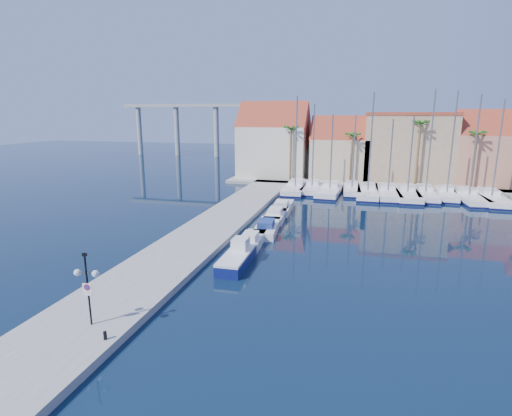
{
  "coord_description": "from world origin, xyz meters",
  "views": [
    {
      "loc": [
        5.49,
        -24.59,
        11.72
      ],
      "look_at": [
        -3.9,
        11.1,
        3.0
      ],
      "focal_mm": 28.0,
      "sensor_mm": 36.0,
      "label": 1
    }
  ],
  "objects": [
    {
      "name": "ground",
      "position": [
        0.0,
        0.0,
        0.0
      ],
      "size": [
        260.0,
        260.0,
        0.0
      ],
      "primitive_type": "plane",
      "color": "black",
      "rests_on": "ground"
    },
    {
      "name": "quay_west",
      "position": [
        -9.0,
        13.5,
        0.25
      ],
      "size": [
        6.0,
        77.0,
        0.5
      ],
      "primitive_type": "cube",
      "color": "gray",
      "rests_on": "ground"
    },
    {
      "name": "shore_north",
      "position": [
        10.0,
        48.0,
        0.25
      ],
      "size": [
        54.0,
        16.0,
        0.5
      ],
      "primitive_type": "cube",
      "color": "gray",
      "rests_on": "ground"
    },
    {
      "name": "lamp_post",
      "position": [
        -8.25,
        -7.77,
        3.22
      ],
      "size": [
        1.4,
        0.48,
        4.14
      ],
      "rotation": [
        0.0,
        0.0,
        0.11
      ],
      "color": "black",
      "rests_on": "quay_west"
    },
    {
      "name": "bollard",
      "position": [
        -6.6,
        -8.89,
        0.72
      ],
      "size": [
        0.18,
        0.18,
        0.44
      ],
      "primitive_type": "cylinder",
      "color": "black",
      "rests_on": "quay_west"
    },
    {
      "name": "fishing_boat",
      "position": [
        -3.54,
        3.87,
        0.65
      ],
      "size": [
        1.94,
        5.61,
        1.95
      ],
      "rotation": [
        0.0,
        0.0,
        0.01
      ],
      "color": "#0F1757",
      "rests_on": "ground"
    },
    {
      "name": "motorboat_west_0",
      "position": [
        -3.7,
        8.63,
        0.51
      ],
      "size": [
        2.12,
        5.73,
        1.4
      ],
      "rotation": [
        0.0,
        0.0,
        0.06
      ],
      "color": "white",
      "rests_on": "ground"
    },
    {
      "name": "motorboat_west_1",
      "position": [
        -3.34,
        13.29,
        0.51
      ],
      "size": [
        2.72,
        6.82,
        1.4
      ],
      "rotation": [
        0.0,
        0.0,
        0.09
      ],
      "color": "white",
      "rests_on": "ground"
    },
    {
      "name": "motorboat_west_2",
      "position": [
        -3.53,
        18.75,
        0.51
      ],
      "size": [
        2.35,
        6.47,
        1.4
      ],
      "rotation": [
        0.0,
        0.0,
        0.05
      ],
      "color": "white",
      "rests_on": "ground"
    },
    {
      "name": "motorboat_west_3",
      "position": [
        -3.58,
        22.63,
        0.51
      ],
      "size": [
        2.52,
        6.79,
        1.4
      ],
      "rotation": [
        0.0,
        0.0,
        0.06
      ],
      "color": "white",
      "rests_on": "ground"
    },
    {
      "name": "sailboat_0",
      "position": [
        -4.09,
        36.1,
        0.58
      ],
      "size": [
        3.35,
        11.58,
        14.28
      ],
      "rotation": [
        0.0,
        0.0,
        0.03
      ],
      "color": "white",
      "rests_on": "ground"
    },
    {
      "name": "sailboat_1",
      "position": [
        -1.53,
        36.6,
        0.59
      ],
      "size": [
        2.96,
        10.07,
        13.16
      ],
      "rotation": [
        0.0,
        0.0,
        -0.03
      ],
      "color": "white",
      "rests_on": "ground"
    },
    {
      "name": "sailboat_2",
      "position": [
        1.29,
        35.53,
        0.56
      ],
      "size": [
        3.79,
        11.93,
        11.66
      ],
      "rotation": [
        0.0,
        0.0,
        -0.06
      ],
      "color": "white",
      "rests_on": "ground"
    },
    {
      "name": "sailboat_3",
      "position": [
        4.38,
        36.8,
        0.58
      ],
      "size": [
        2.95,
        9.43,
        11.52
      ],
      "rotation": [
        0.0,
        0.0,
        0.05
      ],
      "color": "white",
      "rests_on": "ground"
    },
    {
      "name": "sailboat_4",
      "position": [
        6.72,
        35.36,
        0.59
      ],
      "size": [
        3.1,
        11.42,
        14.64
      ],
      "rotation": [
        0.0,
        0.0,
        -0.01
      ],
      "color": "white",
      "rests_on": "ground"
    },
    {
      "name": "sailboat_5",
      "position": [
        9.49,
        35.57,
        0.55
      ],
      "size": [
        3.62,
        11.73,
        11.05
      ],
      "rotation": [
        0.0,
        0.0,
        0.05
      ],
      "color": "white",
      "rests_on": "ground"
    },
    {
      "name": "sailboat_6",
      "position": [
        12.17,
        35.43,
        0.55
      ],
      "size": [
        3.27,
        11.85,
        11.42
      ],
      "rotation": [
        0.0,
        0.0,
        0.01
      ],
      "color": "white",
      "rests_on": "ground"
    },
    {
      "name": "sailboat_7",
      "position": [
        14.69,
        36.11,
        0.6
      ],
      "size": [
        3.11,
        10.87,
        14.96
      ],
      "rotation": [
        0.0,
        0.0,
        -0.02
      ],
      "color": "white",
      "rests_on": "ground"
    },
    {
      "name": "sailboat_8",
      "position": [
        17.58,
        36.44,
        0.62
      ],
      "size": [
        3.38,
        9.86,
        14.72
      ],
      "rotation": [
        0.0,
        0.0,
        -0.09
      ],
      "color": "white",
      "rests_on": "ground"
    },
    {
      "name": "sailboat_9",
      "position": [
        20.1,
        35.4,
        0.59
      ],
      "size": [
        3.92,
        11.57,
        14.23
      ],
      "rotation": [
        0.0,
        0.0,
        0.08
      ],
      "color": "white",
      "rests_on": "ground"
    },
    {
      "name": "sailboat_10",
      "position": [
        22.87,
        35.15,
        0.57
      ],
      "size": [
        3.25,
        11.66,
        13.54
      ],
      "rotation": [
        0.0,
        0.0,
        -0.02
      ],
      "color": "white",
      "rests_on": "ground"
    },
    {
      "name": "building_0",
      "position": [
        -10.0,
        47.0,
        6.52
      ],
      "size": [
        12.3,
        9.0,
        13.5
      ],
      "color": "beige",
      "rests_on": "shore_north"
    },
    {
      "name": "building_1",
      "position": [
        2.0,
        47.0,
        5.3
      ],
      "size": [
        10.3,
        8.0,
        11.0
      ],
      "color": "tan",
      "rests_on": "shore_north"
    },
    {
      "name": "building_2",
      "position": [
        13.0,
        48.0,
        6.26
      ],
      "size": [
        14.2,
        10.2,
        11.5
      ],
      "color": "tan",
      "rests_on": "shore_north"
    },
    {
      "name": "building_3",
      "position": [
        25.0,
        47.0,
        5.86
      ],
      "size": [
        10.3,
        8.0,
        12.0
      ],
      "color": "tan",
      "rests_on": "shore_north"
    },
    {
      "name": "palm_0",
      "position": [
        -6.0,
        42.0,
        9.08
      ],
      "size": [
        2.6,
        2.6,
        10.15
      ],
      "color": "brown",
      "rests_on": "shore_north"
    },
    {
      "name": "palm_1",
      "position": [
        4.0,
        42.0,
        8.14
      ],
      "size": [
        2.6,
        2.6,
        9.15
      ],
      "color": "brown",
      "rests_on": "shore_north"
    },
    {
      "name": "palm_2",
      "position": [
        14.0,
        42.0,
        10.02
      ],
      "size": [
        2.6,
        2.6,
        11.15
      ],
      "color": "brown",
      "rests_on": "shore_north"
    },
    {
      "name": "palm_3",
      "position": [
        22.0,
        42.0,
        8.61
      ],
      "size": [
        2.6,
        2.6,
        9.65
      ],
      "color": "brown",
      "rests_on": "shore_north"
    },
    {
      "name": "viaduct",
      "position": [
        -39.07,
        82.0,
        10.25
      ],
      "size": [
        48.0,
        2.2,
        14.45
      ],
      "color": "#9E9E99",
      "rests_on": "ground"
    }
  ]
}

